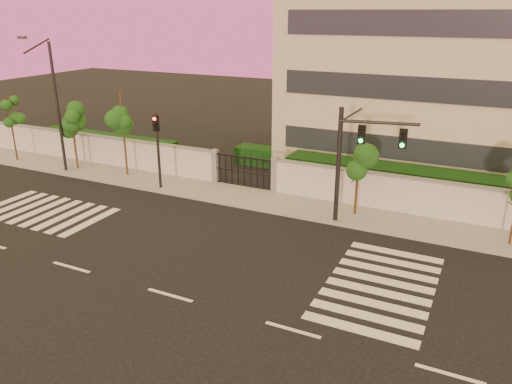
% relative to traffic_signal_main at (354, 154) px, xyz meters
% --- Properties ---
extents(ground, '(120.00, 120.00, 0.00)m').
position_rel_traffic_signal_main_xyz_m(ground, '(-4.27, -9.37, -3.72)').
color(ground, black).
rests_on(ground, ground).
extents(sidewalk, '(60.00, 3.00, 0.15)m').
position_rel_traffic_signal_main_xyz_m(sidewalk, '(-4.27, 1.13, -3.65)').
color(sidewalk, gray).
rests_on(sidewalk, ground).
extents(perimeter_wall, '(60.00, 0.36, 2.20)m').
position_rel_traffic_signal_main_xyz_m(perimeter_wall, '(-4.16, 2.63, -2.65)').
color(perimeter_wall, '#B2B5BA').
rests_on(perimeter_wall, ground).
extents(hedge_row, '(41.00, 4.25, 1.80)m').
position_rel_traffic_signal_main_xyz_m(hedge_row, '(-3.10, 5.37, -2.90)').
color(hedge_row, black).
rests_on(hedge_row, ground).
extents(institutional_building, '(24.40, 12.40, 12.25)m').
position_rel_traffic_signal_main_xyz_m(institutional_building, '(4.73, 12.62, 2.43)').
color(institutional_building, '#BDB5A0').
rests_on(institutional_building, ground).
extents(road_markings, '(57.00, 7.62, 0.02)m').
position_rel_traffic_signal_main_xyz_m(road_markings, '(-5.85, -5.61, -3.71)').
color(road_markings, silver).
rests_on(road_markings, ground).
extents(street_tree_a, '(1.37, 1.09, 4.70)m').
position_rel_traffic_signal_main_xyz_m(street_tree_a, '(-24.36, 0.60, -0.27)').
color(street_tree_a, '#382314').
rests_on(street_tree_a, ground).
extents(street_tree_b, '(1.61, 1.28, 4.47)m').
position_rel_traffic_signal_main_xyz_m(street_tree_b, '(-19.00, 0.97, -0.43)').
color(street_tree_b, '#382314').
rests_on(street_tree_b, ground).
extents(street_tree_c, '(1.60, 1.28, 5.58)m').
position_rel_traffic_signal_main_xyz_m(street_tree_c, '(-15.06, 1.31, 0.38)').
color(street_tree_c, '#382314').
rests_on(street_tree_c, ground).
extents(street_tree_d, '(1.61, 1.28, 4.53)m').
position_rel_traffic_signal_main_xyz_m(street_tree_d, '(-0.05, 1.28, -0.38)').
color(street_tree_d, '#382314').
rests_on(street_tree_d, ground).
extents(traffic_signal_main, '(3.70, 0.88, 5.89)m').
position_rel_traffic_signal_main_xyz_m(traffic_signal_main, '(0.00, 0.00, 0.00)').
color(traffic_signal_main, black).
rests_on(traffic_signal_main, ground).
extents(traffic_signal_secondary, '(0.36, 0.35, 4.69)m').
position_rel_traffic_signal_main_xyz_m(traffic_signal_secondary, '(-11.67, 0.20, -0.75)').
color(traffic_signal_secondary, black).
rests_on(traffic_signal_secondary, ground).
extents(streetlight_west, '(0.52, 2.11, 8.76)m').
position_rel_traffic_signal_main_xyz_m(streetlight_west, '(-19.43, 0.12, 1.01)').
color(streetlight_west, black).
rests_on(streetlight_west, ground).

